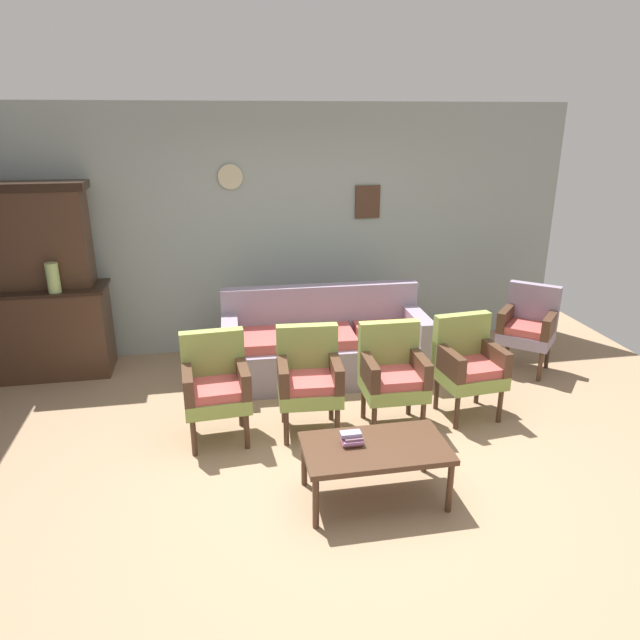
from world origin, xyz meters
The scene contains 13 objects.
ground_plane centered at (0.00, 0.00, 0.00)m, with size 7.68×7.68×0.00m, color #997A5B.
wall_back_with_decor centered at (0.00, 2.63, 1.35)m, with size 6.40×0.09×2.70m.
side_cabinet centered at (-2.49, 2.25, 0.47)m, with size 1.16×0.55×0.93m.
cabinet_upper_hutch centered at (-2.49, 2.33, 1.45)m, with size 0.99×0.38×1.03m.
vase_on_cabinet centered at (-2.37, 2.07, 1.08)m, with size 0.12×0.12×0.29m, color #A8C071.
floral_couch centered at (0.24, 1.67, 0.32)m, with size 2.08×0.85×0.90m.
armchair_near_couch_end centered at (-0.87, 0.64, 0.50)m, with size 0.55×0.52×0.90m.
armchair_near_cabinet centered at (-0.10, 0.63, 0.50)m, with size 0.55×0.53×0.90m.
armchair_row_middle centered at (0.62, 0.58, 0.50)m, with size 0.53×0.50×0.90m.
armchair_by_doorway centered at (1.34, 0.66, 0.50)m, with size 0.56×0.54×0.90m.
wingback_chair_by_fireplace centered at (2.37, 1.46, 0.50)m, with size 0.71×0.71×0.90m.
coffee_table centered at (0.20, -0.40, 0.38)m, with size 1.00×0.56×0.42m.
book_stack_on_table centered at (0.04, -0.35, 0.46)m, with size 0.15×0.11×0.09m.
Camera 1 is at (-0.81, -3.73, 2.56)m, focal length 32.56 mm.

